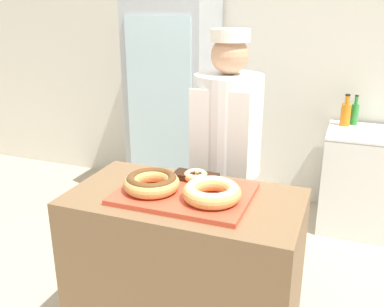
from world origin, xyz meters
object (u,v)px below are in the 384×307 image
Objects in this scene: donut_chocolate_glaze at (152,182)px; brownie_back_left at (184,175)px; bottle_orange_b at (346,114)px; serving_tray at (185,193)px; baker_person at (226,162)px; beverage_fridge at (174,104)px; donut_mini_center at (196,175)px; brownie_back_right at (207,178)px; bottle_green at (355,113)px; donut_light_glaze at (212,191)px.

donut_chocolate_glaze is 2.71× the size of brownie_back_left.
brownie_back_left is at bearing 65.85° from donut_chocolate_glaze.
donut_chocolate_glaze is 1.03× the size of bottle_orange_b.
serving_tray is 6.29× the size of brownie_back_left.
bottle_orange_b is at bearing 62.93° from baker_person.
brownie_back_left is 1.77m from beverage_fridge.
donut_mini_center is 1.80m from beverage_fridge.
bottle_green is at bearing 69.85° from brownie_back_right.
donut_mini_center is 1.29× the size of brownie_back_left.
baker_person is at bearing -118.46° from bottle_green.
serving_tray is at bearing -109.02° from bottle_orange_b.
baker_person is (-0.13, 0.70, -0.12)m from donut_light_glaze.
donut_mini_center is 0.07× the size of beverage_fridge.
donut_chocolate_glaze is 2.19m from bottle_green.
donut_mini_center reaches higher than brownie_back_right.
beverage_fridge is (-0.96, 1.81, -0.06)m from donut_light_glaze.
bottle_green is 0.09m from bottle_orange_b.
bottle_orange_b is at bearing 67.52° from donut_chocolate_glaze.
donut_mini_center is at bearing 127.39° from donut_light_glaze.
donut_light_glaze is (0.15, -0.04, 0.05)m from serving_tray.
serving_tray is at bearing -91.39° from baker_person.
donut_light_glaze is at bearing 0.00° from donut_chocolate_glaze.
donut_light_glaze is 0.72m from baker_person.
brownie_back_left is at bearing 180.00° from brownie_back_right.
serving_tray is at bearing -110.31° from bottle_green.
donut_mini_center is at bearing 0.00° from brownie_back_left.
beverage_fridge is at bearing -174.32° from bottle_orange_b.
brownie_back_left is (-0.21, 0.20, -0.03)m from donut_light_glaze.
donut_chocolate_glaze is 0.16× the size of baker_person.
brownie_back_right is at bearing 0.00° from donut_mini_center.
donut_chocolate_glaze is at bearing -113.59° from bottle_green.
brownie_back_left is (-0.06, 0.00, -0.01)m from donut_mini_center.
donut_chocolate_glaze reaches higher than brownie_back_left.
serving_tray is 0.16m from donut_mini_center.
serving_tray is 2.33× the size of donut_chocolate_glaze.
bottle_green is (0.71, 1.31, 0.06)m from baker_person.
donut_light_glaze is at bearing -104.58° from bottle_orange_b.
donut_light_glaze is 0.22m from brownie_back_right.
brownie_back_right is at bearing 42.79° from donut_chocolate_glaze.
baker_person is (-0.05, 0.50, -0.09)m from brownie_back_right.
baker_person is at bearing -117.07° from bottle_orange_b.
serving_tray is at bearing 16.21° from donut_chocolate_glaze.
bottle_orange_b is (-0.07, -0.05, 0.00)m from bottle_green.
donut_light_glaze is 1.08× the size of bottle_green.
bottle_green is at bearing 61.54° from baker_person.
baker_person reaches higher than donut_chocolate_glaze.
bottle_green is at bearing 7.44° from beverage_fridge.
serving_tray is at bearing -90.00° from donut_mini_center.
bottle_green is at bearing 66.47° from brownie_back_left.
brownie_back_right is at bearing -108.74° from bottle_orange_b.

